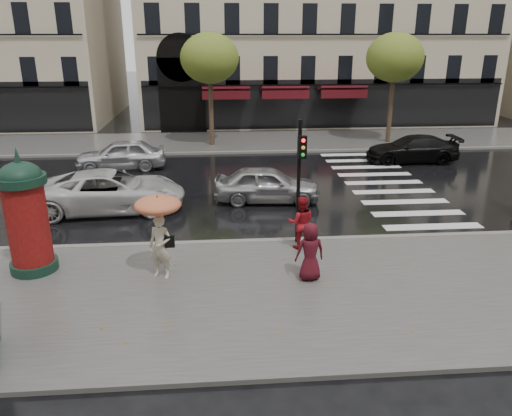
{
  "coord_description": "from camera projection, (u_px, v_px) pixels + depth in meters",
  "views": [
    {
      "loc": [
        -1.7,
        -12.18,
        6.66
      ],
      "look_at": [
        -0.62,
        1.5,
        1.79
      ],
      "focal_mm": 35.0,
      "sensor_mm": 36.0,
      "label": 1
    }
  ],
  "objects": [
    {
      "name": "zebra_crossing",
      "position": [
        383.0,
        182.0,
        23.27
      ],
      "size": [
        3.6,
        11.75,
        0.01
      ],
      "primitive_type": "cube",
      "color": "silver",
      "rests_on": "ground"
    },
    {
      "name": "car_black",
      "position": [
        412.0,
        149.0,
        26.76
      ],
      "size": [
        4.93,
        2.17,
        1.41
      ],
      "primitive_type": "imported",
      "rotation": [
        0.0,
        0.0,
        -1.61
      ],
      "color": "black",
      "rests_on": "ground"
    },
    {
      "name": "near_sidewalk",
      "position": [
        285.0,
        293.0,
        13.31
      ],
      "size": [
        90.0,
        7.0,
        0.12
      ],
      "primitive_type": "cube",
      "color": "#474744",
      "rests_on": "ground"
    },
    {
      "name": "car_white",
      "position": [
        111.0,
        191.0,
        19.4
      ],
      "size": [
        5.87,
        2.99,
        1.59
      ],
      "primitive_type": "imported",
      "rotation": [
        0.0,
        0.0,
        1.63
      ],
      "color": "silver",
      "rests_on": "ground"
    },
    {
      "name": "ground",
      "position": [
        282.0,
        286.0,
        13.8
      ],
      "size": [
        160.0,
        160.0,
        0.0
      ],
      "primitive_type": "plane",
      "color": "black",
      "rests_on": "ground"
    },
    {
      "name": "tree_far_left",
      "position": [
        210.0,
        59.0,
        28.83
      ],
      "size": [
        3.4,
        3.4,
        6.64
      ],
      "color": "#38281C",
      "rests_on": "ground"
    },
    {
      "name": "woman_umbrella",
      "position": [
        159.0,
        223.0,
        13.57
      ],
      "size": [
        1.27,
        1.27,
        2.44
      ],
      "color": "beige",
      "rests_on": "near_sidewalk"
    },
    {
      "name": "far_sidewalk",
      "position": [
        244.0,
        142.0,
        31.63
      ],
      "size": [
        90.0,
        6.0,
        0.12
      ],
      "primitive_type": "cube",
      "color": "#474744",
      "rests_on": "ground"
    },
    {
      "name": "tree_far_right",
      "position": [
        395.0,
        58.0,
        29.65
      ],
      "size": [
        3.4,
        3.4,
        6.64
      ],
      "color": "#38281C",
      "rests_on": "ground"
    },
    {
      "name": "traffic_light",
      "position": [
        300.0,
        171.0,
        15.57
      ],
      "size": [
        0.28,
        0.39,
        4.02
      ],
      "color": "black",
      "rests_on": "near_sidewalk"
    },
    {
      "name": "woman_red",
      "position": [
        301.0,
        223.0,
        15.7
      ],
      "size": [
        0.91,
        0.74,
        1.72
      ],
      "primitive_type": "imported",
      "rotation": [
        0.0,
        0.0,
        3.02
      ],
      "color": "maroon",
      "rests_on": "near_sidewalk"
    },
    {
      "name": "near_kerb",
      "position": [
        271.0,
        241.0,
        16.6
      ],
      "size": [
        90.0,
        0.25,
        0.14
      ],
      "primitive_type": "cube",
      "color": "slate",
      "rests_on": "ground"
    },
    {
      "name": "morris_column",
      "position": [
        26.0,
        213.0,
        13.92
      ],
      "size": [
        1.35,
        1.35,
        3.64
      ],
      "color": "black",
      "rests_on": "near_sidewalk"
    },
    {
      "name": "man_burgundy",
      "position": [
        310.0,
        252.0,
        13.69
      ],
      "size": [
        0.87,
        0.63,
        1.66
      ],
      "primitive_type": "imported",
      "rotation": [
        0.0,
        0.0,
        3.28
      ],
      "color": "#480E18",
      "rests_on": "near_sidewalk"
    },
    {
      "name": "car_silver",
      "position": [
        267.0,
        184.0,
        20.46
      ],
      "size": [
        4.46,
        2.12,
        1.47
      ],
      "primitive_type": "imported",
      "rotation": [
        0.0,
        0.0,
        1.48
      ],
      "color": "#B0B0B5",
      "rests_on": "ground"
    },
    {
      "name": "far_kerb",
      "position": [
        247.0,
        152.0,
        28.81
      ],
      "size": [
        90.0,
        0.25,
        0.14
      ],
      "primitive_type": "cube",
      "color": "slate",
      "rests_on": "ground"
    },
    {
      "name": "car_far_silver",
      "position": [
        121.0,
        155.0,
        25.27
      ],
      "size": [
        4.63,
        2.24,
        1.52
      ],
      "primitive_type": "imported",
      "rotation": [
        0.0,
        0.0,
        -1.47
      ],
      "color": "silver",
      "rests_on": "ground"
    }
  ]
}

